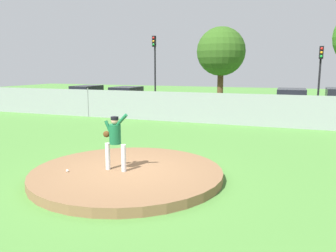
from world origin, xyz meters
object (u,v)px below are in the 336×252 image
at_px(baseball, 67,171).
at_px(parked_car_slate, 87,97).
at_px(parked_car_charcoal, 127,99).
at_px(pitcher_youth, 115,137).
at_px(traffic_light_far, 320,67).
at_px(traffic_light_near, 155,58).
at_px(traffic_cone_orange, 161,106).
at_px(parked_car_silver, 291,103).

bearing_deg(baseball, parked_car_slate, 121.85).
distance_m(parked_car_slate, parked_car_charcoal, 3.79).
relative_size(pitcher_youth, parked_car_slate, 0.37).
bearing_deg(traffic_light_far, pitcher_youth, -108.18).
bearing_deg(parked_car_slate, baseball, -58.15).
bearing_deg(traffic_light_far, parked_car_charcoal, -161.17).
relative_size(pitcher_youth, traffic_light_near, 0.28).
distance_m(pitcher_youth, traffic_cone_orange, 15.72).
bearing_deg(pitcher_youth, parked_car_silver, 73.87).
distance_m(pitcher_youth, parked_car_charcoal, 15.95).
height_order(baseball, parked_car_slate, parked_car_slate).
height_order(parked_car_silver, traffic_cone_orange, parked_car_silver).
bearing_deg(pitcher_youth, traffic_light_near, 109.40).
xyz_separation_m(parked_car_charcoal, parked_car_silver, (11.40, 0.84, 0.04)).
bearing_deg(parked_car_slate, pitcher_youth, -54.07).
distance_m(baseball, parked_car_charcoal, 16.05).
bearing_deg(traffic_light_near, traffic_cone_orange, -62.12).
xyz_separation_m(parked_car_charcoal, traffic_light_far, (13.19, 4.50, 2.34)).
relative_size(parked_car_slate, traffic_cone_orange, 8.03).
distance_m(baseball, parked_car_slate, 18.21).
height_order(pitcher_youth, traffic_light_far, traffic_light_far).
relative_size(parked_car_slate, parked_car_silver, 0.94).
relative_size(parked_car_slate, parked_car_charcoal, 1.06).
xyz_separation_m(pitcher_youth, baseball, (-1.16, -0.61, -0.90)).
height_order(parked_car_charcoal, traffic_light_near, traffic_light_near).
relative_size(baseball, parked_car_silver, 0.02).
height_order(baseball, traffic_light_near, traffic_light_near).
height_order(traffic_light_near, traffic_light_far, traffic_light_near).
distance_m(traffic_cone_orange, traffic_light_far, 11.78).
bearing_deg(baseball, pitcher_youth, 27.87).
height_order(pitcher_youth, traffic_light_near, traffic_light_near).
bearing_deg(parked_car_slate, traffic_light_near, 45.36).
height_order(baseball, parked_car_charcoal, parked_car_charcoal).
xyz_separation_m(pitcher_youth, parked_car_slate, (-10.76, 14.85, -0.38)).
xyz_separation_m(pitcher_youth, parked_car_charcoal, (-7.01, 14.32, -0.39)).
xyz_separation_m(parked_car_silver, traffic_light_far, (1.79, 3.66, 2.31)).
distance_m(pitcher_youth, baseball, 1.59).
distance_m(pitcher_youth, traffic_light_near, 20.30).
relative_size(parked_car_silver, traffic_light_far, 1.03).
distance_m(pitcher_youth, traffic_light_far, 19.91).
distance_m(pitcher_youth, parked_car_silver, 15.79).
bearing_deg(traffic_light_near, pitcher_youth, -70.60).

